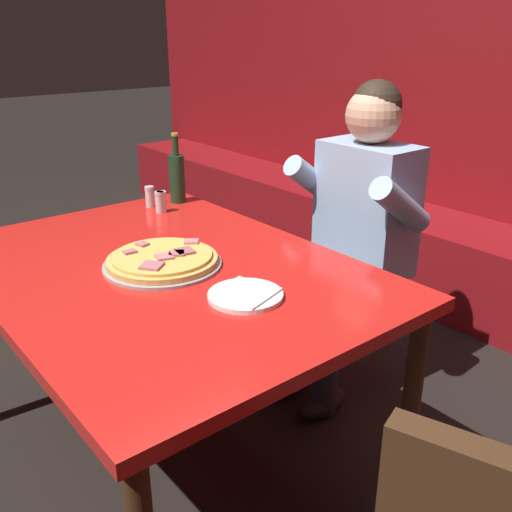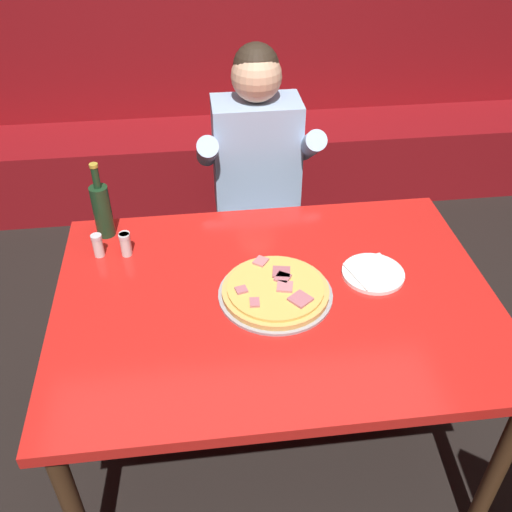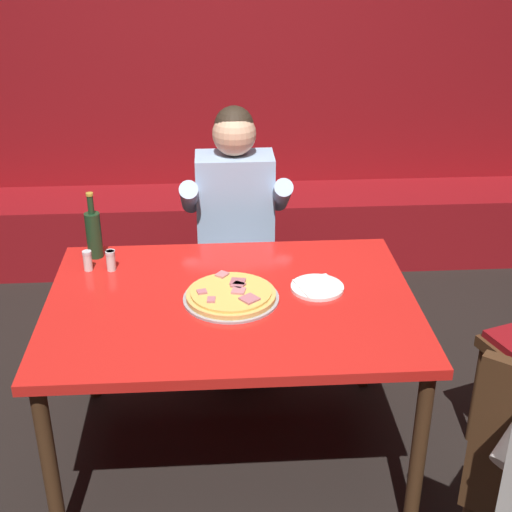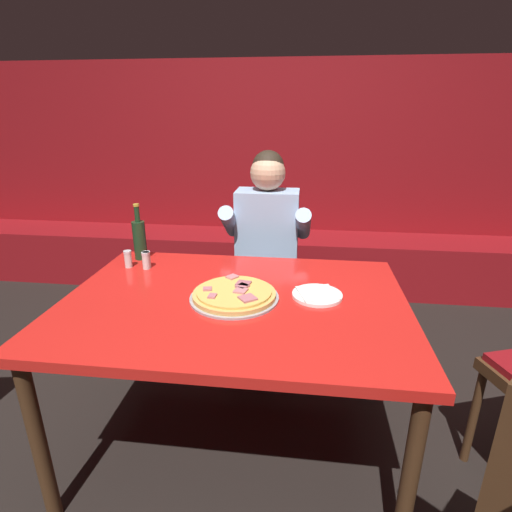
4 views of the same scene
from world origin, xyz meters
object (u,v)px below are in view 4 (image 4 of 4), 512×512
at_px(shaker_oregano, 128,260).
at_px(shaker_red_pepper_flakes, 147,261).
at_px(pizza, 235,295).
at_px(shaker_parmesan, 146,261).
at_px(main_dining_table, 235,314).
at_px(beer_bottle, 140,238).
at_px(diner_seated_blue_shirt, 266,248).
at_px(plate_white_paper, 317,295).

distance_m(shaker_oregano, shaker_red_pepper_flakes, 0.10).
bearing_deg(pizza, shaker_parmesan, 150.62).
height_order(pizza, shaker_oregano, shaker_oregano).
distance_m(main_dining_table, pizza, 0.09).
xyz_separation_m(shaker_oregano, shaker_red_pepper_flakes, (0.10, 0.00, 0.00)).
bearing_deg(beer_bottle, shaker_parmesan, -58.91).
bearing_deg(shaker_parmesan, diner_seated_blue_shirt, 45.24).
relative_size(pizza, shaker_red_pepper_flakes, 4.30).
relative_size(shaker_red_pepper_flakes, shaker_parmesan, 1.00).
distance_m(beer_bottle, shaker_parmesan, 0.17).
height_order(pizza, beer_bottle, beer_bottle).
xyz_separation_m(pizza, plate_white_paper, (0.34, 0.06, -0.01)).
height_order(beer_bottle, diner_seated_blue_shirt, diner_seated_blue_shirt).
bearing_deg(shaker_parmesan, plate_white_paper, -14.64).
bearing_deg(plate_white_paper, beer_bottle, 158.88).
bearing_deg(diner_seated_blue_shirt, shaker_parmesan, -134.76).
height_order(shaker_parmesan, diner_seated_blue_shirt, diner_seated_blue_shirt).
bearing_deg(shaker_oregano, beer_bottle, 83.81).
bearing_deg(plate_white_paper, main_dining_table, -169.89).
distance_m(shaker_parmesan, diner_seated_blue_shirt, 0.77).
bearing_deg(shaker_oregano, shaker_parmesan, -4.76).
xyz_separation_m(beer_bottle, shaker_parmesan, (0.08, -0.14, -0.07)).
relative_size(shaker_red_pepper_flakes, diner_seated_blue_shirt, 0.07).
height_order(beer_bottle, shaker_oregano, beer_bottle).
xyz_separation_m(plate_white_paper, shaker_red_pepper_flakes, (-0.83, 0.23, 0.03)).
bearing_deg(diner_seated_blue_shirt, beer_bottle, -146.69).
distance_m(beer_bottle, shaker_red_pepper_flakes, 0.17).
xyz_separation_m(plate_white_paper, shaker_oregano, (-0.92, 0.22, 0.03)).
relative_size(pizza, plate_white_paper, 1.76).
relative_size(shaker_oregano, diner_seated_blue_shirt, 0.07).
xyz_separation_m(pizza, diner_seated_blue_shirt, (0.05, 0.82, -0.07)).
height_order(pizza, plate_white_paper, pizza).
bearing_deg(main_dining_table, shaker_parmesan, 150.35).
relative_size(beer_bottle, shaker_parmesan, 3.40).
distance_m(beer_bottle, shaker_oregano, 0.15).
bearing_deg(shaker_parmesan, pizza, -29.38).
distance_m(main_dining_table, shaker_red_pepper_flakes, 0.57).
bearing_deg(pizza, shaker_oregano, 154.12).
bearing_deg(shaker_oregano, main_dining_table, -26.09).
xyz_separation_m(shaker_red_pepper_flakes, shaker_parmesan, (-0.00, -0.01, 0.00)).
xyz_separation_m(beer_bottle, shaker_red_pepper_flakes, (0.08, -0.13, -0.07)).
relative_size(shaker_oregano, shaker_parmesan, 1.00).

